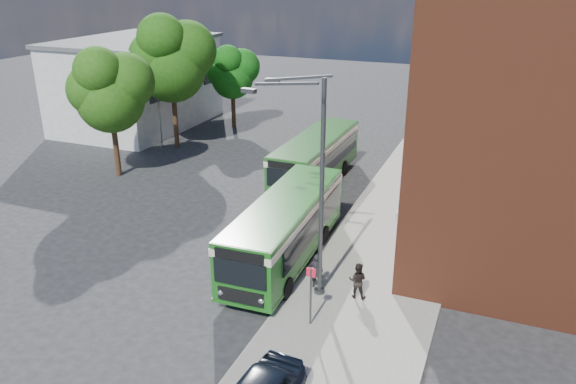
% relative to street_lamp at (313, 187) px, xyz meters
% --- Properties ---
extents(ground, '(120.00, 120.00, 0.00)m').
position_rel_street_lamp_xyz_m(ground, '(-4.84, 2.00, -4.79)').
color(ground, '#252527').
rests_on(ground, ground).
extents(pavement, '(6.00, 48.00, 0.15)m').
position_rel_street_lamp_xyz_m(pavement, '(2.16, 10.00, -4.72)').
color(pavement, gray).
rests_on(pavement, ground).
extents(kerb_line, '(0.12, 48.00, 0.01)m').
position_rel_street_lamp_xyz_m(kerb_line, '(-0.89, 10.00, -4.79)').
color(kerb_line, beige).
rests_on(kerb_line, ground).
extents(brick_office, '(12.10, 26.00, 14.20)m').
position_rel_street_lamp_xyz_m(brick_office, '(9.16, 14.00, 2.18)').
color(brick_office, brown).
rests_on(brick_office, ground).
extents(white_building, '(9.40, 13.40, 7.30)m').
position_rel_street_lamp_xyz_m(white_building, '(-22.84, 20.00, -1.13)').
color(white_building, beige).
rests_on(white_building, ground).
extents(flagpole, '(0.95, 0.10, 9.00)m').
position_rel_street_lamp_xyz_m(flagpole, '(-17.29, 15.00, 0.15)').
color(flagpole, '#3C3E41').
rests_on(flagpole, ground).
extents(street_lamp, '(2.96, 2.38, 9.00)m').
position_rel_street_lamp_xyz_m(street_lamp, '(0.00, 0.00, 0.00)').
color(street_lamp, '#3C3E41').
rests_on(street_lamp, ground).
extents(bus_stop_sign, '(0.35, 0.08, 2.52)m').
position_rel_street_lamp_xyz_m(bus_stop_sign, '(0.76, -2.20, -3.28)').
color(bus_stop_sign, '#3C3E41').
rests_on(bus_stop_sign, ground).
extents(bus_front, '(2.88, 10.06, 3.02)m').
position_rel_street_lamp_xyz_m(bus_front, '(-2.07, 2.28, -2.96)').
color(bus_front, '#1B6119').
rests_on(bus_front, ground).
extents(bus_rear, '(2.76, 9.98, 3.02)m').
position_rel_street_lamp_xyz_m(bus_rear, '(-4.16, 12.34, -2.96)').
color(bus_rear, '#235D20').
rests_on(bus_rear, ground).
extents(pedestrian_a, '(0.62, 0.47, 1.55)m').
position_rel_street_lamp_xyz_m(pedestrian_a, '(0.10, 0.35, -3.86)').
color(pedestrian_a, black).
rests_on(pedestrian_a, pavement).
extents(pedestrian_b, '(0.80, 0.65, 1.54)m').
position_rel_street_lamp_xyz_m(pedestrian_b, '(1.89, 0.25, -3.87)').
color(pedestrian_b, black).
rests_on(pedestrian_b, pavement).
extents(tree_left, '(4.96, 4.71, 8.37)m').
position_rel_street_lamp_xyz_m(tree_left, '(-16.51, 8.82, 0.89)').
color(tree_left, '#3B2515').
rests_on(tree_left, ground).
extents(tree_mid, '(5.82, 5.54, 9.83)m').
position_rel_street_lamp_xyz_m(tree_mid, '(-16.42, 15.69, 1.88)').
color(tree_mid, '#3B2515').
rests_on(tree_mid, ground).
extents(tree_right, '(4.11, 3.91, 6.94)m').
position_rel_street_lamp_xyz_m(tree_right, '(-15.08, 22.48, -0.09)').
color(tree_right, '#3B2515').
rests_on(tree_right, ground).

